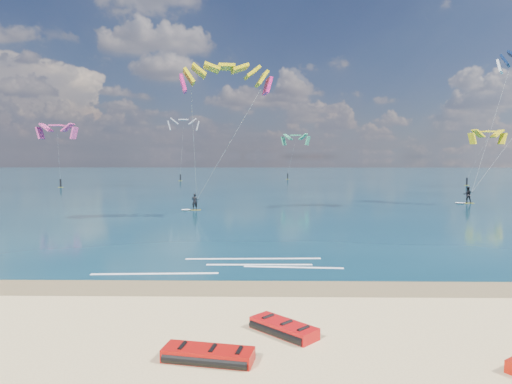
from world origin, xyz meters
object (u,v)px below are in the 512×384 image
packed_kite_left (208,361)px  kitesurfer_main (209,136)px  packed_kite_mid (284,334)px  kitesurfer_far (504,117)px

packed_kite_left → kitesurfer_main: bearing=107.0°
packed_kite_left → packed_kite_mid: size_ratio=1.09×
kitesurfer_main → kitesurfer_far: (30.92, 9.41, 2.49)m
kitesurfer_main → packed_kite_left: bearing=-89.8°
packed_kite_mid → kitesurfer_main: bearing=145.0°
packed_kite_left → kitesurfer_main: size_ratio=0.18×
packed_kite_mid → kitesurfer_main: (-5.42, 27.51, 7.13)m
packed_kite_left → kitesurfer_far: (27.55, 38.79, 9.61)m
packed_kite_mid → kitesurfer_far: 45.90m
packed_kite_left → packed_kite_mid: 2.76m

